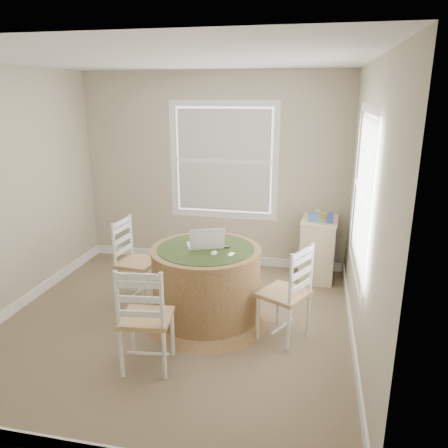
% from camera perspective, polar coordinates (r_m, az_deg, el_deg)
% --- Properties ---
extents(room, '(3.64, 3.64, 2.64)m').
position_cam_1_polar(room, '(4.33, -4.25, 3.13)').
color(room, '#807251').
rests_on(room, ground).
extents(round_table, '(1.31, 1.31, 0.81)m').
position_cam_1_polar(round_table, '(4.56, -2.32, -7.53)').
color(round_table, '#A57A4A').
rests_on(round_table, ground).
extents(chair_left, '(0.44, 0.46, 0.95)m').
position_cam_1_polar(chair_left, '(5.06, -11.24, -4.91)').
color(chair_left, white).
rests_on(chair_left, ground).
extents(chair_near, '(0.47, 0.45, 0.95)m').
position_cam_1_polar(chair_near, '(3.87, -10.10, -11.92)').
color(chair_near, white).
rests_on(chair_near, ground).
extents(chair_right, '(0.55, 0.56, 0.95)m').
position_cam_1_polar(chair_right, '(4.27, 7.86, -8.95)').
color(chair_right, white).
rests_on(chair_right, ground).
extents(laptop, '(0.44, 0.42, 0.25)m').
position_cam_1_polar(laptop, '(4.44, -2.40, -2.62)').
color(laptop, white).
rests_on(laptop, round_table).
extents(mouse, '(0.08, 0.11, 0.04)m').
position_cam_1_polar(mouse, '(4.27, -1.33, -3.79)').
color(mouse, white).
rests_on(mouse, round_table).
extents(phone, '(0.06, 0.10, 0.02)m').
position_cam_1_polar(phone, '(4.24, 0.95, -4.03)').
color(phone, '#B7BABF').
rests_on(phone, round_table).
extents(keys, '(0.07, 0.06, 0.02)m').
position_cam_1_polar(keys, '(4.42, 0.36, -3.09)').
color(keys, black).
rests_on(keys, round_table).
extents(corner_chest, '(0.48, 0.63, 0.80)m').
position_cam_1_polar(corner_chest, '(5.73, 12.15, -3.17)').
color(corner_chest, beige).
rests_on(corner_chest, ground).
extents(tissue_box, '(0.13, 0.13, 0.10)m').
position_cam_1_polar(tissue_box, '(5.50, 11.56, 0.91)').
color(tissue_box, '#4F6BB4').
rests_on(tissue_box, corner_chest).
extents(box_yellow, '(0.16, 0.11, 0.06)m').
position_cam_1_polar(box_yellow, '(5.67, 13.28, 1.07)').
color(box_yellow, '#B8C545').
rests_on(box_yellow, corner_chest).
extents(box_blue, '(0.08, 0.08, 0.12)m').
position_cam_1_polar(box_blue, '(5.46, 13.74, 0.77)').
color(box_blue, '#3641A2').
rests_on(box_blue, corner_chest).
extents(cup_cream, '(0.07, 0.07, 0.09)m').
position_cam_1_polar(cup_cream, '(5.73, 12.16, 1.45)').
color(cup_cream, beige).
rests_on(cup_cream, corner_chest).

